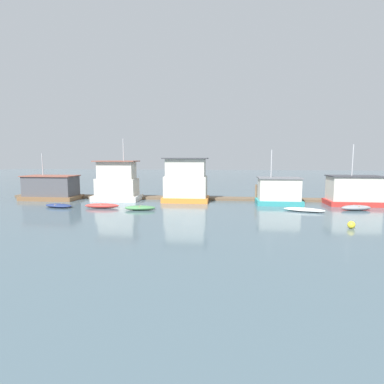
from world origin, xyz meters
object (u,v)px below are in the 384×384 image
at_px(dinghy_red, 102,206).
at_px(buoy_yellow, 351,225).
at_px(houseboat_white, 117,183).
at_px(houseboat_orange, 186,181).
at_px(mooring_post_near_right, 205,196).
at_px(dinghy_green, 140,208).
at_px(houseboat_teal, 279,191).
at_px(houseboat_red, 353,191).
at_px(dinghy_white, 304,210).
at_px(houseboat_brown, 51,188).
at_px(dinghy_grey, 356,208).
at_px(dinghy_navy, 59,206).
at_px(mooring_post_centre, 256,193).

xyz_separation_m(dinghy_red, buoy_yellow, (23.57, -6.95, 0.03)).
bearing_deg(houseboat_white, houseboat_orange, -0.92).
bearing_deg(mooring_post_near_right, dinghy_green, -129.81).
relative_size(houseboat_teal, dinghy_red, 1.67).
relative_size(dinghy_green, mooring_post_near_right, 2.49).
distance_m(houseboat_red, dinghy_green, 24.88).
bearing_deg(dinghy_white, houseboat_brown, 170.36).
relative_size(houseboat_orange, houseboat_red, 0.81).
height_order(dinghy_green, dinghy_grey, dinghy_grey).
bearing_deg(mooring_post_near_right, houseboat_orange, -158.44).
bearing_deg(dinghy_green, houseboat_white, 126.47).
distance_m(dinghy_green, dinghy_white, 17.26).
xyz_separation_m(houseboat_brown, houseboat_teal, (29.42, -0.79, 0.02)).
bearing_deg(mooring_post_near_right, buoy_yellow, -47.76).
bearing_deg(dinghy_green, mooring_post_near_right, 50.19).
height_order(houseboat_brown, dinghy_navy, houseboat_brown).
xyz_separation_m(houseboat_orange, houseboat_red, (20.01, -0.41, -0.89)).
bearing_deg(buoy_yellow, dinghy_white, 103.48).
relative_size(dinghy_red, dinghy_grey, 1.15).
bearing_deg(houseboat_orange, dinghy_grey, -12.47).
xyz_separation_m(dinghy_navy, dinghy_green, (9.65, -0.69, 0.04)).
bearing_deg(buoy_yellow, houseboat_orange, 139.28).
relative_size(mooring_post_centre, mooring_post_near_right, 1.60).
bearing_deg(houseboat_red, dinghy_grey, -106.98).
bearing_deg(houseboat_orange, houseboat_red, -1.18).
height_order(mooring_post_centre, buoy_yellow, mooring_post_centre).
bearing_deg(houseboat_red, mooring_post_centre, 173.02).
bearing_deg(dinghy_green, houseboat_brown, 155.01).
distance_m(houseboat_white, houseboat_red, 29.12).
relative_size(houseboat_orange, dinghy_grey, 1.70).
xyz_separation_m(dinghy_grey, mooring_post_near_right, (-16.45, 5.12, 0.41)).
distance_m(houseboat_white, dinghy_red, 6.45).
bearing_deg(dinghy_grey, mooring_post_centre, 152.87).
distance_m(dinghy_red, mooring_post_near_right, 12.99).
xyz_separation_m(houseboat_red, dinghy_red, (-28.59, -5.54, -1.42)).
xyz_separation_m(houseboat_red, mooring_post_centre, (-11.14, 1.36, -0.59)).
bearing_deg(houseboat_teal, dinghy_green, -159.36).
height_order(dinghy_white, mooring_post_centre, mooring_post_centre).
distance_m(houseboat_white, dinghy_white, 23.11).
distance_m(dinghy_navy, dinghy_grey, 32.57).
bearing_deg(houseboat_brown, dinghy_grey, -6.17).
bearing_deg(mooring_post_centre, dinghy_grey, -27.13).
bearing_deg(houseboat_white, dinghy_green, -53.53).
bearing_deg(houseboat_red, mooring_post_near_right, 175.57).
relative_size(houseboat_teal, dinghy_grey, 1.93).
xyz_separation_m(dinghy_white, mooring_post_centre, (-4.35, 6.44, 0.91)).
height_order(houseboat_brown, houseboat_teal, houseboat_teal).
bearing_deg(mooring_post_centre, houseboat_teal, -37.89).
height_order(dinghy_red, buoy_yellow, buoy_yellow).
bearing_deg(dinghy_navy, houseboat_teal, 11.50).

